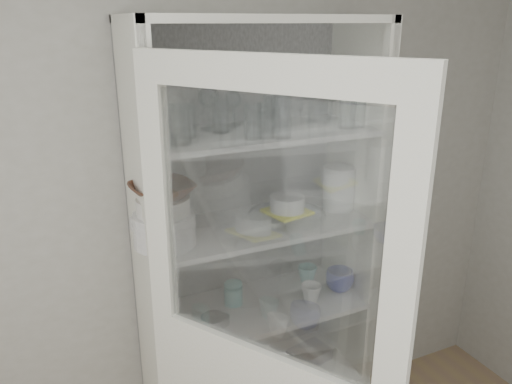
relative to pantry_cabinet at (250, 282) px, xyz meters
name	(u,v)px	position (x,y,z in m)	size (l,w,h in m)	color
wall_back	(195,204)	(-0.20, 0.16, 0.36)	(3.60, 0.02, 2.60)	#A8A69B
pantry_cabinet	(250,282)	(0.00, 0.00, 0.00)	(1.00, 0.45, 2.10)	silver
tumbler_0	(165,127)	(-0.41, -0.21, 0.80)	(0.08, 0.08, 0.15)	silver
tumbler_1	(181,124)	(-0.34, -0.17, 0.79)	(0.07, 0.07, 0.14)	silver
tumbler_2	(253,121)	(-0.08, -0.20, 0.79)	(0.07, 0.07, 0.13)	silver
tumbler_3	(266,121)	(-0.03, -0.20, 0.79)	(0.07, 0.07, 0.13)	silver
tumbler_4	(282,117)	(0.03, -0.22, 0.80)	(0.08, 0.08, 0.15)	silver
tumbler_5	(347,111)	(0.36, -0.18, 0.79)	(0.07, 0.07, 0.14)	silver
tumbler_6	(358,111)	(0.41, -0.18, 0.78)	(0.06, 0.06, 0.13)	silver
tumbler_7	(154,119)	(-0.41, -0.06, 0.80)	(0.08, 0.08, 0.15)	silver
tumbler_8	(221,115)	(-0.14, -0.05, 0.79)	(0.07, 0.07, 0.14)	silver
tumbler_9	(188,121)	(-0.29, -0.08, 0.78)	(0.06, 0.06, 0.12)	silver
tumbler_10	(272,113)	(0.06, -0.09, 0.79)	(0.07, 0.07, 0.14)	silver
tumbler_11	(281,110)	(0.12, -0.04, 0.79)	(0.07, 0.07, 0.14)	silver
goblet_0	(209,106)	(-0.17, 0.02, 0.82)	(0.08, 0.08, 0.19)	silver
goblet_1	(233,107)	(-0.05, 0.05, 0.80)	(0.07, 0.07, 0.16)	silver
goblet_2	(310,101)	(0.30, 0.02, 0.81)	(0.08, 0.08, 0.18)	silver
goblet_3	(332,102)	(0.41, 0.02, 0.80)	(0.07, 0.07, 0.15)	silver
plate_stack_front	(165,229)	(-0.41, -0.11, 0.38)	(0.24, 0.24, 0.13)	silver
plate_stack_back	(157,219)	(-0.39, 0.08, 0.35)	(0.23, 0.23, 0.06)	silver
cream_bowl	(163,206)	(-0.41, -0.11, 0.48)	(0.20, 0.20, 0.06)	silver
terracotta_bowl	(162,190)	(-0.41, -0.11, 0.54)	(0.24, 0.24, 0.06)	#4B2819
glass_platter	(287,215)	(0.15, -0.07, 0.33)	(0.34, 0.34, 0.02)	silver
yellow_trivet	(287,212)	(0.15, -0.07, 0.35)	(0.17, 0.17, 0.01)	yellow
white_ramekin	(287,203)	(0.15, -0.07, 0.38)	(0.15, 0.15, 0.07)	silver
grey_bowl_stack	(339,188)	(0.41, -0.07, 0.42)	(0.14, 0.14, 0.20)	silver
mug_blue	(340,280)	(0.41, -0.12, -0.03)	(0.13, 0.13, 0.10)	navy
mug_teal	(307,274)	(0.31, 0.01, -0.04)	(0.09, 0.09, 0.09)	teal
mug_white	(311,293)	(0.23, -0.15, -0.04)	(0.09, 0.09, 0.09)	silver
teal_jar	(233,294)	(-0.09, -0.02, -0.03)	(0.08, 0.08, 0.10)	teal
measuring_cups	(213,321)	(-0.24, -0.14, -0.06)	(0.11, 0.11, 0.04)	#A8A8A8
white_canister	(166,311)	(-0.41, -0.05, -0.02)	(0.11, 0.11, 0.13)	silver
cream_dish	(217,383)	(-0.20, -0.07, -0.44)	(0.26, 0.26, 0.08)	silver
tin_box	(309,354)	(0.30, -0.06, -0.45)	(0.19, 0.14, 0.06)	#9A99AC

